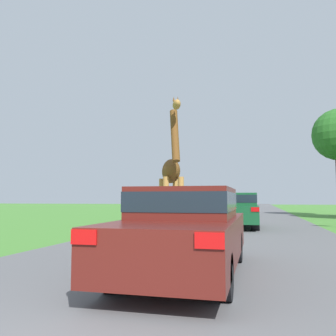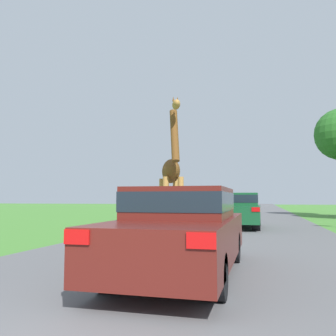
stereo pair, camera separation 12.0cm
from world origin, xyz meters
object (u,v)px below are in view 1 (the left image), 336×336
object	(u,v)px
car_far_ahead	(195,207)
giraffe_near_road	(171,176)
car_lead_maroon	(187,228)
car_queue_left	(218,206)
car_queue_right	(239,209)

from	to	relation	value
car_far_ahead	giraffe_near_road	bearing A→B (deg)	-84.75
car_lead_maroon	car_queue_left	xyz separation A→B (m)	(-1.96, 22.79, -0.09)
giraffe_near_road	car_queue_left	xyz separation A→B (m)	(-0.29, 17.03, -1.37)
car_queue_left	car_far_ahead	bearing A→B (deg)	-94.62
car_lead_maroon	car_far_ahead	xyz separation A→B (m)	(-2.55, 15.44, 0.02)
car_lead_maroon	car_far_ahead	size ratio (longest dim) A/B	0.99
car_far_ahead	car_lead_maroon	bearing A→B (deg)	-80.62
giraffe_near_road	car_queue_left	bearing A→B (deg)	-110.51
giraffe_near_road	car_queue_right	bearing A→B (deg)	-137.03
car_queue_left	car_queue_right	bearing A→B (deg)	-79.64
car_lead_maroon	car_queue_left	bearing A→B (deg)	94.90
car_lead_maroon	car_queue_left	distance (m)	22.88
car_queue_left	car_far_ahead	world-z (taller)	car_far_ahead
car_queue_right	car_queue_left	xyz separation A→B (m)	(-2.33, 12.76, -0.12)
car_queue_right	car_far_ahead	distance (m)	6.15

